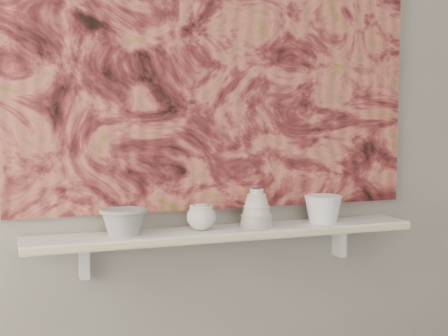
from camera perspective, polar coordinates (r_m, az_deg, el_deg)
name	(u,v)px	position (r m, az deg, el deg)	size (l,w,h in m)	color
wall_back	(218,109)	(2.26, -0.54, 5.40)	(3.60, 3.60, 0.00)	gray
shelf	(227,233)	(2.21, 0.29, -5.93)	(1.40, 0.18, 0.03)	white
shelf_stripe	(237,237)	(2.12, 1.15, -6.37)	(1.40, 0.01, 0.02)	beige
bracket_left	(84,260)	(2.17, -12.68, -8.24)	(0.03, 0.06, 0.12)	white
bracket_right	(339,241)	(2.49, 10.50, -6.57)	(0.03, 0.06, 0.12)	white
painting	(219,56)	(2.26, -0.42, 10.23)	(1.50, 0.03, 1.10)	maroon
house_motif	(331,141)	(2.42, 9.77, 2.49)	(0.09, 0.00, 0.08)	black
bowl_grey	(124,221)	(2.10, -9.17, -4.85)	(0.16, 0.16, 0.09)	gray
cup_cream	(201,217)	(2.17, -2.09, -4.50)	(0.10, 0.10, 0.09)	silver
bell_vessel	(257,208)	(2.24, 2.99, -3.63)	(0.12, 0.12, 0.14)	beige
bowl_white	(323,209)	(2.35, 9.05, -3.69)	(0.14, 0.14, 0.10)	white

